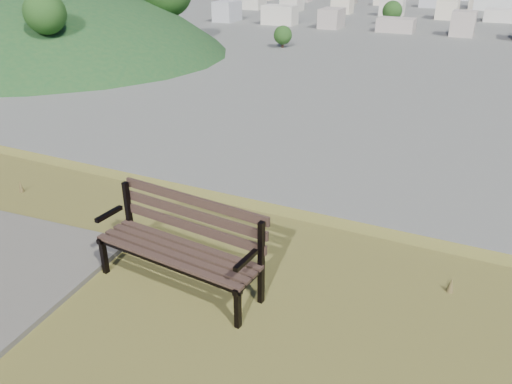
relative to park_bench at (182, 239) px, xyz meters
The scene contains 2 objects.
park_bench is the anchor object (origin of this frame).
green_wooded_hill 177.16m from the park_bench, 141.13° to the left, with size 163.02×130.42×81.51m.
Camera 1 is at (2.37, -1.74, 28.40)m, focal length 35.00 mm.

